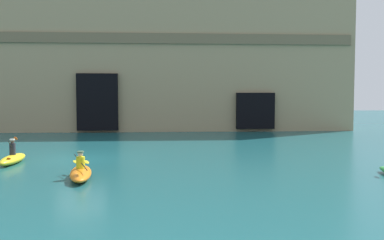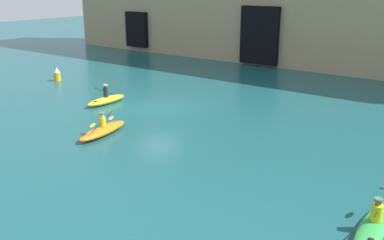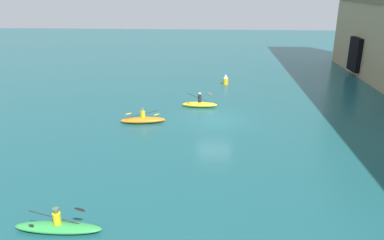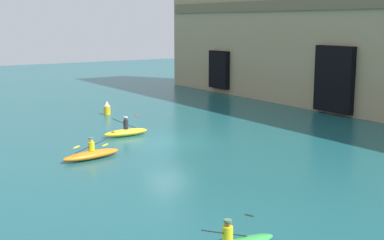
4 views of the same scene
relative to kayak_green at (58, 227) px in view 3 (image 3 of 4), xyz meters
name	(u,v)px [view 3 (image 3 of 4)]	position (x,y,z in m)	size (l,w,h in m)	color
ground_plane	(215,120)	(-13.58, 6.11, -0.21)	(120.00, 120.00, 0.00)	#195156
kayak_green	(58,227)	(0.00, 0.00, 0.00)	(0.77, 3.54, 1.06)	green
kayak_yellow	(200,104)	(-16.55, 4.87, 0.05)	(0.76, 2.83, 1.24)	yellow
kayak_orange	(143,120)	(-12.62, 1.01, 0.03)	(1.27, 3.25, 1.09)	orange
marker_buoy	(226,80)	(-24.15, 7.10, 0.25)	(0.50, 0.50, 1.00)	yellow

